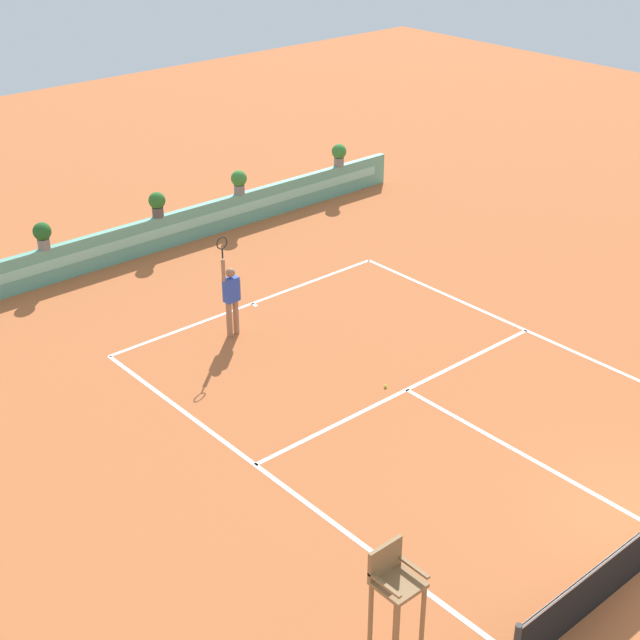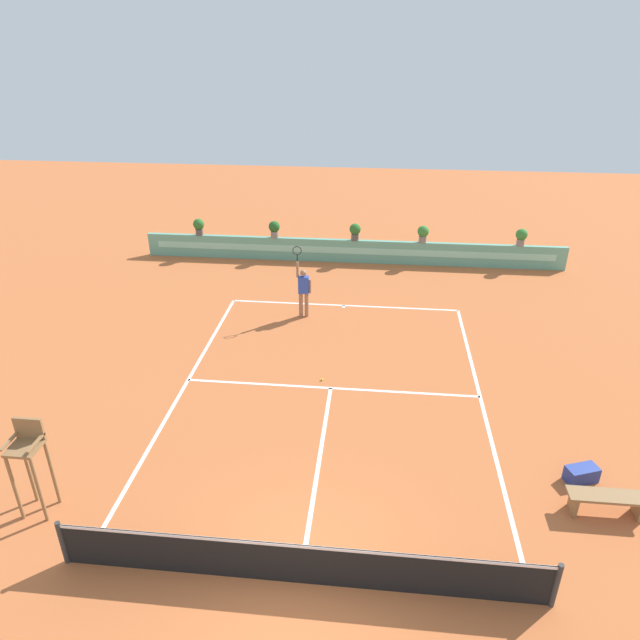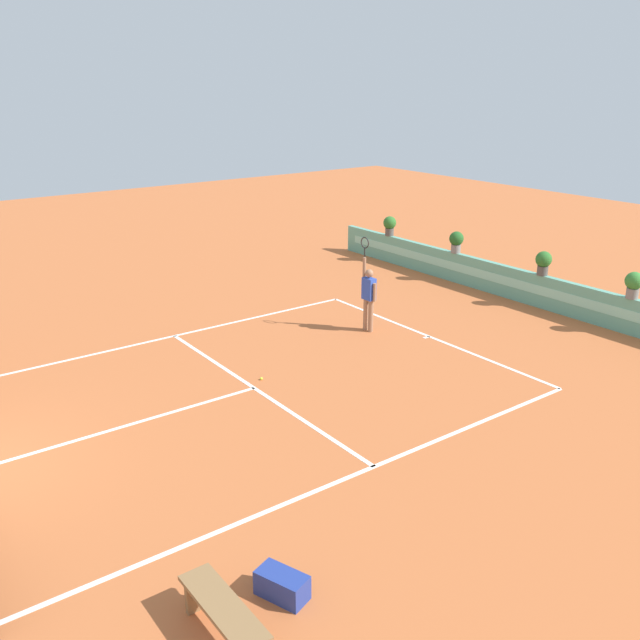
{
  "view_description": "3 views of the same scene",
  "coord_description": "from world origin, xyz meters",
  "px_view_note": "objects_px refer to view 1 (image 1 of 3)",
  "views": [
    {
      "loc": [
        -12.71,
        -5.36,
        10.72
      ],
      "look_at": [
        -0.53,
        8.63,
        1.0
      ],
      "focal_mm": 52.76,
      "sensor_mm": 36.0,
      "label": 1
    },
    {
      "loc": [
        1.11,
        -7.07,
        8.91
      ],
      "look_at": [
        -0.53,
        8.63,
        1.0
      ],
      "focal_mm": 32.2,
      "sensor_mm": 36.0,
      "label": 2
    },
    {
      "loc": [
        12.14,
        -0.73,
        6.54
      ],
      "look_at": [
        -0.53,
        8.63,
        1.0
      ],
      "focal_mm": 38.58,
      "sensor_mm": 36.0,
      "label": 3
    }
  ],
  "objects_px": {
    "tennis_ball_near_baseline": "(385,386)",
    "potted_plant_far_right": "(339,153)",
    "potted_plant_centre": "(157,203)",
    "tennis_player": "(231,295)",
    "umpire_chair": "(394,597)",
    "potted_plant_left": "(42,234)",
    "potted_plant_right": "(239,181)"
  },
  "relations": [
    {
      "from": "potted_plant_far_right",
      "to": "potted_plant_centre",
      "type": "bearing_deg",
      "value": 180.0
    },
    {
      "from": "tennis_player",
      "to": "potted_plant_right",
      "type": "height_order",
      "value": "tennis_player"
    },
    {
      "from": "tennis_ball_near_baseline",
      "to": "potted_plant_left",
      "type": "xyz_separation_m",
      "value": [
        -3.04,
        9.62,
        1.38
      ]
    },
    {
      "from": "umpire_chair",
      "to": "potted_plant_centre",
      "type": "distance_m",
      "value": 16.18
    },
    {
      "from": "tennis_ball_near_baseline",
      "to": "potted_plant_right",
      "type": "relative_size",
      "value": 0.09
    },
    {
      "from": "potted_plant_left",
      "to": "potted_plant_centre",
      "type": "bearing_deg",
      "value": 0.0
    },
    {
      "from": "tennis_player",
      "to": "potted_plant_right",
      "type": "relative_size",
      "value": 3.57
    },
    {
      "from": "umpire_chair",
      "to": "tennis_player",
      "type": "xyz_separation_m",
      "value": [
        4.25,
        9.6,
        -0.29
      ]
    },
    {
      "from": "potted_plant_right",
      "to": "tennis_player",
      "type": "bearing_deg",
      "value": -128.22
    },
    {
      "from": "umpire_chair",
      "to": "tennis_player",
      "type": "bearing_deg",
      "value": 66.14
    },
    {
      "from": "tennis_ball_near_baseline",
      "to": "umpire_chair",
      "type": "bearing_deg",
      "value": -133.98
    },
    {
      "from": "tennis_player",
      "to": "potted_plant_centre",
      "type": "relative_size",
      "value": 3.57
    },
    {
      "from": "potted_plant_centre",
      "to": "potted_plant_left",
      "type": "bearing_deg",
      "value": 180.0
    },
    {
      "from": "potted_plant_left",
      "to": "potted_plant_far_right",
      "type": "height_order",
      "value": "same"
    },
    {
      "from": "potted_plant_centre",
      "to": "tennis_player",
      "type": "bearing_deg",
      "value": -105.14
    },
    {
      "from": "potted_plant_left",
      "to": "potted_plant_centre",
      "type": "distance_m",
      "value": 3.48
    },
    {
      "from": "umpire_chair",
      "to": "potted_plant_centre",
      "type": "bearing_deg",
      "value": 69.21
    },
    {
      "from": "tennis_player",
      "to": "tennis_ball_near_baseline",
      "type": "height_order",
      "value": "tennis_player"
    },
    {
      "from": "tennis_ball_near_baseline",
      "to": "potted_plant_left",
      "type": "bearing_deg",
      "value": 107.55
    },
    {
      "from": "potted_plant_left",
      "to": "tennis_player",
      "type": "bearing_deg",
      "value": -70.25
    },
    {
      "from": "tennis_ball_near_baseline",
      "to": "potted_plant_far_right",
      "type": "relative_size",
      "value": 0.09
    },
    {
      "from": "umpire_chair",
      "to": "tennis_ball_near_baseline",
      "type": "bearing_deg",
      "value": 46.02
    },
    {
      "from": "potted_plant_far_right",
      "to": "umpire_chair",
      "type": "bearing_deg",
      "value": -129.83
    },
    {
      "from": "umpire_chair",
      "to": "potted_plant_far_right",
      "type": "height_order",
      "value": "umpire_chair"
    },
    {
      "from": "tennis_ball_near_baseline",
      "to": "tennis_player",
      "type": "bearing_deg",
      "value": 104.51
    },
    {
      "from": "umpire_chair",
      "to": "tennis_ball_near_baseline",
      "type": "xyz_separation_m",
      "value": [
        5.31,
        5.5,
        -1.31
      ]
    },
    {
      "from": "umpire_chair",
      "to": "potted_plant_left",
      "type": "relative_size",
      "value": 2.96
    },
    {
      "from": "tennis_ball_near_baseline",
      "to": "potted_plant_centre",
      "type": "relative_size",
      "value": 0.09
    },
    {
      "from": "potted_plant_left",
      "to": "potted_plant_far_right",
      "type": "bearing_deg",
      "value": 0.0
    },
    {
      "from": "tennis_player",
      "to": "potted_plant_right",
      "type": "bearing_deg",
      "value": 51.78
    },
    {
      "from": "potted_plant_right",
      "to": "tennis_ball_near_baseline",
      "type": "bearing_deg",
      "value": -108.87
    },
    {
      "from": "tennis_ball_near_baseline",
      "to": "potted_plant_far_right",
      "type": "bearing_deg",
      "value": 52.79
    }
  ]
}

